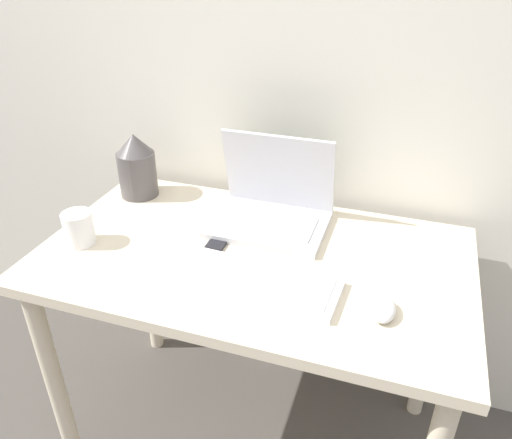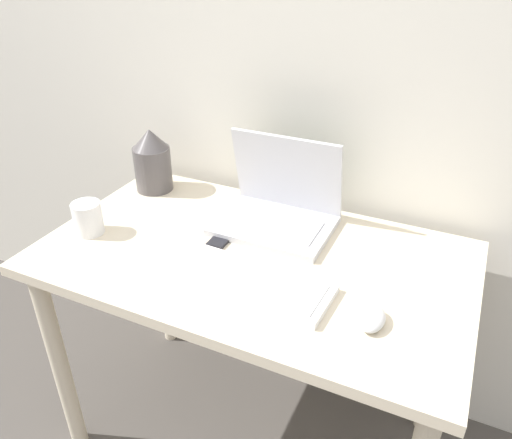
{
  "view_description": "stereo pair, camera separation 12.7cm",
  "coord_description": "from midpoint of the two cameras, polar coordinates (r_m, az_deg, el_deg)",
  "views": [
    {
      "loc": [
        0.35,
        -0.71,
        1.46
      ],
      "look_at": [
        0.01,
        0.33,
        0.82
      ],
      "focal_mm": 35.0,
      "sensor_mm": 36.0,
      "label": 1
    },
    {
      "loc": [
        0.47,
        -0.66,
        1.46
      ],
      "look_at": [
        0.01,
        0.33,
        0.82
      ],
      "focal_mm": 35.0,
      "sensor_mm": 36.0,
      "label": 2
    }
  ],
  "objects": [
    {
      "name": "vase",
      "position": [
        1.63,
        -15.69,
        5.88
      ],
      "size": [
        0.12,
        0.12,
        0.2
      ],
      "color": "#514C4C",
      "rests_on": "desk"
    },
    {
      "name": "wall_back",
      "position": [
        1.47,
        2.18,
        21.85
      ],
      "size": [
        6.0,
        0.05,
        2.5
      ],
      "color": "silver",
      "rests_on": "ground_plane"
    },
    {
      "name": "mug",
      "position": [
        1.44,
        -22.03,
        -1.01
      ],
      "size": [
        0.08,
        0.08,
        0.09
      ],
      "color": "white",
      "rests_on": "desk"
    },
    {
      "name": "desk",
      "position": [
        1.38,
        -3.01,
        -7.54
      ],
      "size": [
        1.12,
        0.65,
        0.72
      ],
      "color": "beige",
      "rests_on": "ground_plane"
    },
    {
      "name": "keyboard",
      "position": [
        1.22,
        -4.76,
        -6.77
      ],
      "size": [
        0.49,
        0.18,
        0.02
      ],
      "color": "white",
      "rests_on": "desk"
    },
    {
      "name": "mouse",
      "position": [
        1.13,
        11.21,
        -10.17
      ],
      "size": [
        0.06,
        0.09,
        0.03
      ],
      "color": "silver",
      "rests_on": "desk"
    },
    {
      "name": "mp3_player",
      "position": [
        1.35,
        -7.26,
        -2.97
      ],
      "size": [
        0.05,
        0.05,
        0.01
      ],
      "color": "black",
      "rests_on": "desk"
    },
    {
      "name": "laptop",
      "position": [
        1.43,
        -0.67,
        1.51
      ],
      "size": [
        0.32,
        0.24,
        0.26
      ],
      "color": "silver",
      "rests_on": "desk"
    }
  ]
}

